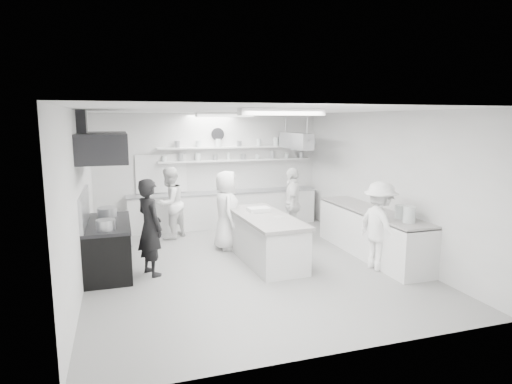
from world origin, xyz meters
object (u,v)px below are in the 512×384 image
object	(u,v)px
prep_island	(265,239)
cook_back	(170,203)
stove	(108,249)
back_counter	(224,209)
right_counter	(371,233)
cook_stove	(150,227)

from	to	relation	value
prep_island	cook_back	distance (m)	2.82
stove	cook_back	xyz separation A→B (m)	(1.38, 2.02, 0.41)
stove	cook_back	world-z (taller)	cook_back
back_counter	right_counter	bearing A→B (deg)	-55.35
stove	cook_back	distance (m)	2.48
right_counter	prep_island	distance (m)	2.26
right_counter	prep_island	size ratio (longest dim) A/B	1.38
cook_stove	cook_back	xyz separation A→B (m)	(0.63, 2.40, -0.03)
back_counter	cook_stove	xyz separation A→B (m)	(-2.15, -3.18, 0.43)
back_counter	right_counter	size ratio (longest dim) A/B	1.52
prep_island	cook_back	xyz separation A→B (m)	(-1.64, 2.26, 0.42)
back_counter	prep_island	bearing A→B (deg)	-87.82
stove	cook_stove	distance (m)	0.95
stove	right_counter	distance (m)	5.28
back_counter	right_counter	distance (m)	4.13
stove	back_counter	xyz separation A→B (m)	(2.90, 2.80, 0.01)
prep_island	cook_stove	xyz separation A→B (m)	(-2.27, -0.14, 0.45)
stove	prep_island	world-z (taller)	stove
prep_island	cook_stove	world-z (taller)	cook_stove
back_counter	cook_stove	distance (m)	3.86
back_counter	right_counter	world-z (taller)	right_counter
right_counter	cook_back	size ratio (longest dim) A/B	1.92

